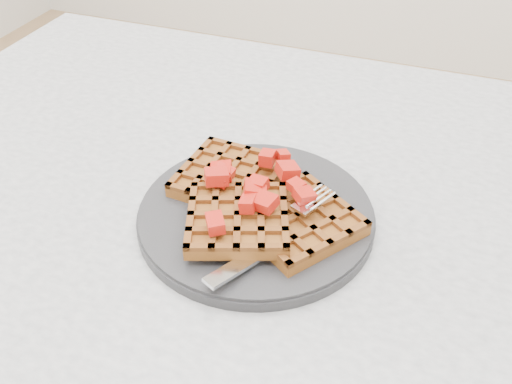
# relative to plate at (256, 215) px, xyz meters

# --- Properties ---
(table) EXTENTS (1.20, 0.80, 0.75)m
(table) POSITION_rel_plate_xyz_m (0.05, 0.04, -0.12)
(table) COLOR beige
(table) RESTS_ON ground
(plate) EXTENTS (0.26, 0.26, 0.02)m
(plate) POSITION_rel_plate_xyz_m (0.00, 0.00, 0.00)
(plate) COLOR #252528
(plate) RESTS_ON table
(waffles) EXTENTS (0.23, 0.20, 0.03)m
(waffles) POSITION_rel_plate_xyz_m (0.00, -0.00, 0.02)
(waffles) COLOR #92541F
(waffles) RESTS_ON plate
(strawberry_pile) EXTENTS (0.15, 0.15, 0.02)m
(strawberry_pile) POSITION_rel_plate_xyz_m (0.00, 0.00, 0.05)
(strawberry_pile) COLOR #A00500
(strawberry_pile) RESTS_ON waffles
(fork) EXTENTS (0.10, 0.17, 0.02)m
(fork) POSITION_rel_plate_xyz_m (0.04, -0.04, 0.02)
(fork) COLOR silver
(fork) RESTS_ON plate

